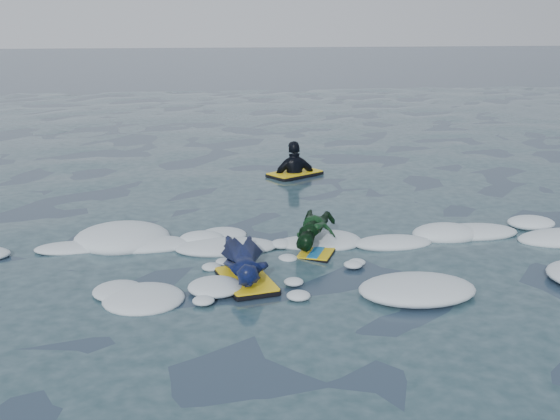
{
  "coord_description": "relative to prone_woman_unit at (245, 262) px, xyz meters",
  "views": [
    {
      "loc": [
        -1.02,
        -6.97,
        2.88
      ],
      "look_at": [
        0.07,
        1.6,
        0.48
      ],
      "focal_mm": 45.0,
      "sensor_mm": 36.0,
      "label": 1
    }
  ],
  "objects": [
    {
      "name": "prone_woman_unit",
      "position": [
        0.0,
        0.0,
        0.0
      ],
      "size": [
        0.7,
        1.46,
        0.36
      ],
      "rotation": [
        0.0,
        0.0,
        1.79
      ],
      "color": "black",
      "rests_on": "ground"
    },
    {
      "name": "foam_band",
      "position": [
        0.47,
        0.5,
        -0.18
      ],
      "size": [
        12.0,
        3.1,
        0.3
      ],
      "primitive_type": null,
      "color": "silver",
      "rests_on": "ground"
    },
    {
      "name": "ground",
      "position": [
        0.47,
        -0.54,
        -0.18
      ],
      "size": [
        120.0,
        120.0,
        0.0
      ],
      "primitive_type": "plane",
      "color": "#172A38",
      "rests_on": "ground"
    },
    {
      "name": "prone_child_unit",
      "position": [
        0.97,
        0.88,
        0.03
      ],
      "size": [
        0.91,
        1.23,
        0.43
      ],
      "rotation": [
        0.0,
        0.0,
        1.16
      ],
      "color": "black",
      "rests_on": "ground"
    },
    {
      "name": "waiting_rider_unit",
      "position": [
        1.33,
        5.1,
        -0.27
      ],
      "size": [
        1.14,
        1.01,
        1.5
      ],
      "rotation": [
        0.0,
        0.0,
        0.58
      ],
      "color": "black",
      "rests_on": "ground"
    }
  ]
}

